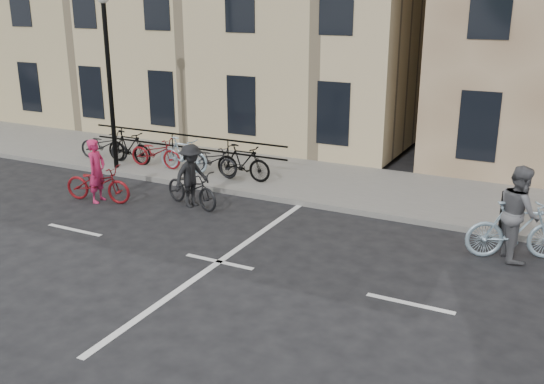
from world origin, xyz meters
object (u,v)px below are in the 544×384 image
at_px(cyclist_pink, 98,180).
at_px(cyclist_dark, 192,182).
at_px(cyclist_grey, 518,222).
at_px(lamp_post, 108,59).

xyz_separation_m(cyclist_pink, cyclist_dark, (2.47, 0.81, 0.06)).
bearing_deg(cyclist_grey, cyclist_pink, 72.46).
bearing_deg(cyclist_dark, cyclist_pink, 123.45).
distance_m(cyclist_pink, cyclist_dark, 2.59).
relative_size(lamp_post, cyclist_grey, 2.47).
bearing_deg(lamp_post, cyclist_dark, -22.82).
xyz_separation_m(lamp_post, cyclist_pink, (1.53, -2.49, -2.90)).
distance_m(lamp_post, cyclist_dark, 5.18).
relative_size(lamp_post, cyclist_dark, 2.67).
height_order(cyclist_grey, cyclist_dark, cyclist_grey).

